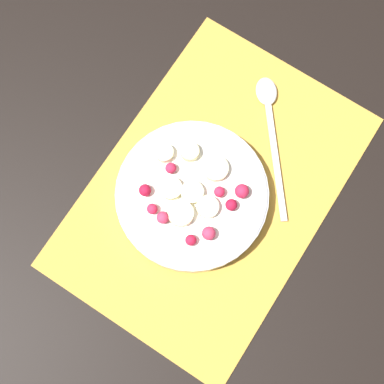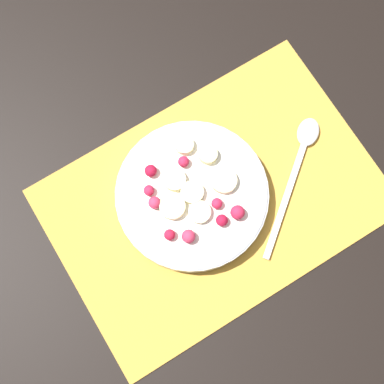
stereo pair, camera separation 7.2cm
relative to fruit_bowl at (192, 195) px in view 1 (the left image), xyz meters
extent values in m
plane|color=black|center=(-0.03, 0.02, -0.02)|extent=(3.00, 3.00, 0.00)
cube|color=gold|center=(-0.03, 0.02, -0.02)|extent=(0.46, 0.31, 0.01)
cylinder|color=silver|center=(0.00, 0.00, -0.01)|extent=(0.21, 0.21, 0.03)
torus|color=silver|center=(0.00, 0.00, 0.01)|extent=(0.21, 0.21, 0.01)
cylinder|color=white|center=(0.00, 0.00, 0.01)|extent=(0.19, 0.19, 0.00)
cylinder|color=beige|center=(-0.03, -0.06, 0.02)|extent=(0.03, 0.03, 0.01)
cylinder|color=beige|center=(0.01, -0.03, 0.02)|extent=(0.04, 0.04, 0.01)
cylinder|color=beige|center=(0.03, 0.00, 0.02)|extent=(0.05, 0.05, 0.01)
cylinder|color=beige|center=(0.00, 0.00, 0.02)|extent=(0.04, 0.04, 0.01)
cylinder|color=beige|center=(-0.05, 0.01, 0.02)|extent=(0.05, 0.05, 0.01)
cylinder|color=beige|center=(-0.05, -0.03, 0.02)|extent=(0.04, 0.04, 0.01)
cylinder|color=#F4EAB7|center=(0.01, 0.03, 0.02)|extent=(0.04, 0.04, 0.01)
sphere|color=#DB3356|center=(0.05, -0.01, 0.02)|extent=(0.02, 0.02, 0.02)
sphere|color=#DB3356|center=(0.04, 0.05, 0.02)|extent=(0.02, 0.02, 0.02)
sphere|color=#D12347|center=(-0.04, 0.06, 0.02)|extent=(0.02, 0.02, 0.02)
sphere|color=#D12347|center=(0.05, -0.03, 0.02)|extent=(0.01, 0.01, 0.01)
sphere|color=red|center=(0.06, 0.03, 0.02)|extent=(0.02, 0.02, 0.02)
sphere|color=#B21433|center=(-0.01, 0.05, 0.02)|extent=(0.02, 0.02, 0.02)
sphere|color=#D12347|center=(-0.02, 0.03, 0.02)|extent=(0.02, 0.02, 0.02)
sphere|color=#B21433|center=(0.03, -0.05, 0.02)|extent=(0.02, 0.02, 0.02)
sphere|color=#D12347|center=(-0.01, -0.04, 0.02)|extent=(0.02, 0.02, 0.02)
cube|color=silver|center=(-0.11, 0.07, -0.02)|extent=(0.14, 0.12, 0.00)
ellipsoid|color=silver|center=(-0.20, 0.01, -0.01)|extent=(0.05, 0.05, 0.01)
camera|label=1|loc=(0.14, 0.09, 0.72)|focal=50.00mm
camera|label=2|loc=(0.09, 0.14, 0.72)|focal=50.00mm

